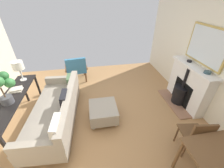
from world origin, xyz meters
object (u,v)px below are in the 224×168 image
object	(u,v)px
mantel_bowl_near	(189,61)
table_lamp_near_end	(18,66)
potted_plant	(2,85)
console_table	(13,102)
fireplace	(186,87)
dining_chair_near_fireplace	(197,135)
book_stack	(16,90)
ottoman	(103,112)
mantel_bowl_far	(208,72)
armchair_accent	(76,68)
sofa	(57,110)

from	to	relation	value
mantel_bowl_near	table_lamp_near_end	bearing A→B (deg)	-4.98
potted_plant	console_table	bearing A→B (deg)	-72.02
table_lamp_near_end	fireplace	bearing A→B (deg)	171.56
mantel_bowl_near	console_table	bearing A→B (deg)	5.00
dining_chair_near_fireplace	mantel_bowl_near	bearing A→B (deg)	-116.17
fireplace	book_stack	xyz separation A→B (m)	(3.91, -0.14, 0.31)
mantel_bowl_near	ottoman	world-z (taller)	mantel_bowl_near
ottoman	dining_chair_near_fireplace	xyz separation A→B (m)	(-1.43, 1.09, 0.27)
ottoman	mantel_bowl_far	bearing A→B (deg)	176.76
table_lamp_near_end	dining_chair_near_fireplace	distance (m)	3.76
fireplace	mantel_bowl_far	distance (m)	0.71
armchair_accent	potted_plant	xyz separation A→B (m)	(1.09, 1.82, 0.68)
sofa	ottoman	world-z (taller)	sofa
mantel_bowl_far	table_lamp_near_end	distance (m)	4.06
mantel_bowl_near	console_table	world-z (taller)	mantel_bowl_near
mantel_bowl_near	console_table	distance (m)	3.99
console_table	potted_plant	xyz separation A→B (m)	(-0.04, 0.12, 0.46)
mantel_bowl_far	dining_chair_near_fireplace	size ratio (longest dim) A/B	0.16
console_table	dining_chair_near_fireplace	size ratio (longest dim) A/B	2.17
book_stack	armchair_accent	bearing A→B (deg)	-127.89
armchair_accent	console_table	world-z (taller)	armchair_accent
sofa	dining_chair_near_fireplace	distance (m)	2.71
book_stack	console_table	bearing A→B (deg)	89.82
mantel_bowl_far	book_stack	size ratio (longest dim) A/B	0.51
ottoman	dining_chair_near_fireplace	bearing A→B (deg)	142.81
mantel_bowl_near	ottoman	distance (m)	2.40
ottoman	armchair_accent	size ratio (longest dim) A/B	0.75
mantel_bowl_near	dining_chair_near_fireplace	distance (m)	1.83
fireplace	console_table	world-z (taller)	fireplace
mantel_bowl_far	potted_plant	size ratio (longest dim) A/B	0.23
mantel_bowl_near	potted_plant	bearing A→B (deg)	6.73
potted_plant	ottoman	bearing A→B (deg)	179.89
dining_chair_near_fireplace	mantel_bowl_far	bearing A→B (deg)	-128.38
armchair_accent	book_stack	bearing A→B (deg)	52.11
table_lamp_near_end	mantel_bowl_far	bearing A→B (deg)	166.71
mantel_bowl_near	mantel_bowl_far	bearing A→B (deg)	90.00
mantel_bowl_far	mantel_bowl_near	bearing A→B (deg)	-90.00
book_stack	dining_chair_near_fireplace	size ratio (longest dim) A/B	0.32
mantel_bowl_near	potted_plant	distance (m)	3.94
mantel_bowl_far	book_stack	distance (m)	4.00
ottoman	table_lamp_near_end	xyz separation A→B (m)	(1.76, -0.81, 0.89)
fireplace	mantel_bowl_near	size ratio (longest dim) A/B	11.17
table_lamp_near_end	dining_chair_near_fireplace	world-z (taller)	table_lamp_near_end
sofa	mantel_bowl_far	bearing A→B (deg)	175.80
mantel_bowl_far	sofa	size ratio (longest dim) A/B	0.06
potted_plant	sofa	bearing A→B (deg)	-171.61
book_stack	table_lamp_near_end	bearing A→B (deg)	-89.90
fireplace	book_stack	size ratio (longest dim) A/B	4.86
console_table	armchair_accent	bearing A→B (deg)	-123.56
fireplace	dining_chair_near_fireplace	size ratio (longest dim) A/B	1.55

